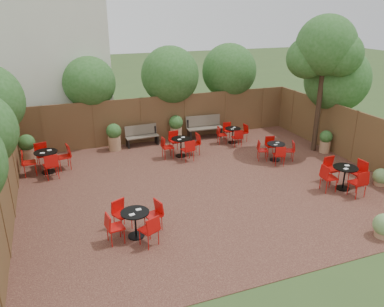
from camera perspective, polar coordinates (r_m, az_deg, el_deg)
name	(u,v)px	position (r m, az deg, el deg)	size (l,w,h in m)	color
ground	(208,185)	(12.82, 2.42, -4.71)	(80.00, 80.00, 0.00)	#354F23
courtyard_paving	(208,184)	(12.82, 2.42, -4.67)	(12.00, 10.00, 0.02)	#391D17
fence_back	(164,118)	(16.89, -4.19, 5.29)	(12.00, 0.08, 2.00)	brown
fence_left	(8,185)	(11.63, -25.94, -4.34)	(0.08, 10.00, 2.00)	brown
fence_right	(354,137)	(15.67, 23.14, 2.35)	(0.08, 10.00, 2.00)	brown
neighbour_building	(46,46)	(18.67, -21.12, 14.88)	(5.00, 4.00, 8.00)	silver
overhang_foliage	(159,88)	(14.49, -5.00, 9.70)	(15.78, 10.73, 2.68)	#24521A
courtyard_tree	(325,50)	(15.74, 19.39, 14.42)	(2.53, 2.43, 5.37)	black
park_bench_left	(142,135)	(16.42, -7.57, 2.75)	(1.43, 0.54, 0.87)	brown
park_bench_right	(204,127)	(17.25, 1.82, 4.07)	(1.65, 0.61, 1.00)	brown
bistro_tables	(197,162)	(13.48, 0.73, -1.27)	(10.63, 7.16, 0.92)	black
planters	(143,137)	(15.70, -7.36, 2.48)	(11.86, 4.16, 1.14)	#986D4C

